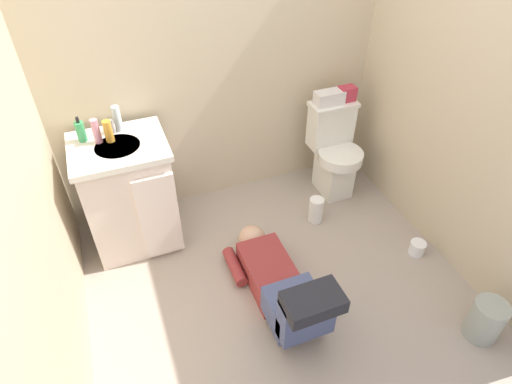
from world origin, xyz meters
TOP-DOWN VIEW (x-y plane):
  - ground_plane at (0.00, 0.00)m, footprint 2.89×3.16m
  - wall_back at (0.00, 1.12)m, footprint 2.55×0.08m
  - wall_left at (-1.23, 0.00)m, footprint 0.08×2.16m
  - wall_right at (1.23, 0.00)m, footprint 0.08×2.16m
  - toilet at (0.82, 0.78)m, footprint 0.36×0.46m
  - vanity_cabinet at (-0.78, 0.76)m, footprint 0.60×0.53m
  - faucet at (-0.78, 0.91)m, footprint 0.02×0.02m
  - person_plumber at (-0.05, -0.15)m, footprint 0.39×1.06m
  - tissue_box at (0.77, 0.87)m, footprint 0.22×0.11m
  - toiletry_bag at (0.92, 0.87)m, footprint 0.12×0.09m
  - soap_dispenser at (-0.97, 0.89)m, footprint 0.06×0.06m
  - bottle_pink at (-0.88, 0.83)m, footprint 0.05×0.05m
  - bottle_amber at (-0.81, 0.82)m, footprint 0.05×0.05m
  - bottle_clear at (-0.74, 0.92)m, footprint 0.05×0.05m
  - trash_can at (0.97, -0.78)m, footprint 0.19×0.19m
  - paper_towel_roll at (0.52, 0.46)m, footprint 0.11×0.11m
  - toilet_paper_roll at (1.03, -0.11)m, footprint 0.11×0.11m

SIDE VIEW (x-z plane):
  - ground_plane at x=0.00m, z-range -0.04..0.00m
  - toilet_paper_roll at x=1.03m, z-range 0.00..0.10m
  - paper_towel_roll at x=0.52m, z-range 0.00..0.21m
  - trash_can at x=0.97m, z-range 0.00..0.27m
  - person_plumber at x=-0.05m, z-range -0.08..0.44m
  - toilet at x=0.82m, z-range -0.01..0.74m
  - vanity_cabinet at x=-0.78m, z-range 0.01..0.83m
  - tissue_box at x=0.77m, z-range 0.75..0.85m
  - toiletry_bag at x=0.92m, z-range 0.75..0.86m
  - faucet at x=-0.78m, z-range 0.82..0.92m
  - soap_dispenser at x=-0.97m, z-range 0.80..0.97m
  - bottle_amber at x=-0.81m, z-range 0.82..0.96m
  - bottle_pink at x=-0.88m, z-range 0.82..0.98m
  - bottle_clear at x=-0.74m, z-range 0.82..1.00m
  - wall_back at x=0.00m, z-range 0.00..2.40m
  - wall_left at x=-1.23m, z-range 0.00..2.40m
  - wall_right at x=1.23m, z-range 0.00..2.40m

